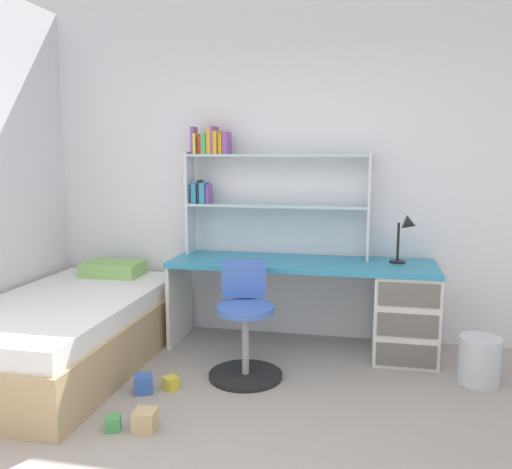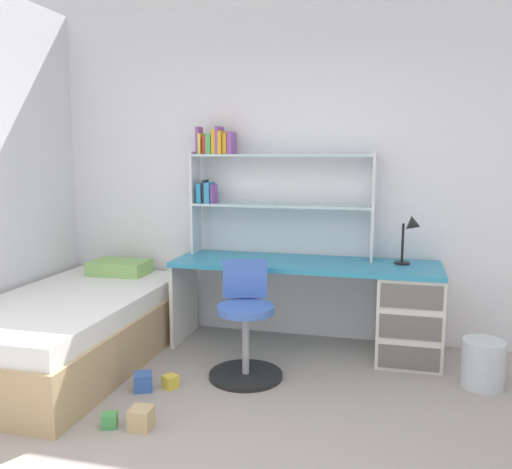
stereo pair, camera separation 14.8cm
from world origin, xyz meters
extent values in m
cube|color=silver|center=(0.00, 2.54, 1.39)|extent=(5.45, 0.06, 2.78)
cube|color=teal|center=(0.02, 2.18, 0.70)|extent=(2.09, 0.62, 0.04)
cube|color=silver|center=(0.83, 2.18, 0.34)|extent=(0.47, 0.59, 0.68)
cube|color=silver|center=(-1.01, 2.18, 0.34)|extent=(0.03, 0.56, 0.68)
cube|color=#64625E|center=(0.83, 1.88, 0.11)|extent=(0.43, 0.01, 0.17)
cube|color=#64625E|center=(0.83, 1.88, 0.34)|extent=(0.43, 0.01, 0.17)
cube|color=#64625E|center=(0.83, 1.88, 0.57)|extent=(0.43, 0.01, 0.17)
cube|color=silver|center=(-0.97, 2.37, 1.15)|extent=(0.02, 0.22, 0.86)
cube|color=silver|center=(0.53, 2.37, 1.15)|extent=(0.02, 0.22, 0.86)
cube|color=silver|center=(-0.22, 2.37, 1.14)|extent=(1.48, 0.22, 0.02)
cube|color=silver|center=(-0.22, 2.37, 1.55)|extent=(1.48, 0.22, 0.02)
cube|color=#338CBF|center=(-0.92, 2.37, 1.23)|extent=(0.04, 0.14, 0.17)
cube|color=#26262D|center=(-0.88, 2.37, 1.25)|extent=(0.02, 0.13, 0.19)
cube|color=#338CBF|center=(-0.84, 2.37, 1.24)|extent=(0.04, 0.18, 0.17)
cube|color=purple|center=(-0.80, 2.37, 1.23)|extent=(0.02, 0.13, 0.16)
cube|color=purple|center=(-0.92, 2.37, 1.67)|extent=(0.03, 0.12, 0.23)
cube|color=yellow|center=(-0.90, 2.37, 1.65)|extent=(0.02, 0.17, 0.17)
cube|color=red|center=(-0.86, 2.37, 1.64)|extent=(0.03, 0.14, 0.15)
cube|color=#4CA559|center=(-0.82, 2.37, 1.64)|extent=(0.04, 0.19, 0.17)
cube|color=gold|center=(-0.77, 2.37, 1.66)|extent=(0.03, 0.18, 0.20)
cube|color=purple|center=(-0.74, 2.37, 1.67)|extent=(0.02, 0.19, 0.23)
cube|color=gold|center=(-0.72, 2.37, 1.66)|extent=(0.03, 0.20, 0.19)
cube|color=gold|center=(-0.68, 2.37, 1.64)|extent=(0.03, 0.15, 0.17)
cube|color=purple|center=(-0.64, 2.37, 1.65)|extent=(0.04, 0.17, 0.18)
cylinder|color=black|center=(0.76, 2.28, 0.73)|extent=(0.12, 0.12, 0.02)
cylinder|color=black|center=(0.76, 2.28, 0.88)|extent=(0.02, 0.02, 0.30)
cone|color=black|center=(0.84, 2.23, 1.03)|extent=(0.12, 0.11, 0.13)
cylinder|color=black|center=(-0.29, 1.53, 0.01)|extent=(0.52, 0.52, 0.03)
cylinder|color=#A5A8AD|center=(-0.29, 1.53, 0.24)|extent=(0.05, 0.05, 0.47)
cylinder|color=#3F66BF|center=(-0.29, 1.53, 0.50)|extent=(0.40, 0.40, 0.05)
cube|color=#3F66BF|center=(-0.34, 1.70, 0.67)|extent=(0.32, 0.13, 0.28)
cube|color=tan|center=(-1.64, 1.47, 0.19)|extent=(1.13, 2.04, 0.37)
cube|color=white|center=(-1.64, 1.47, 0.44)|extent=(1.07, 1.98, 0.14)
cube|color=#8CBF66|center=(-1.64, 2.24, 0.57)|extent=(0.50, 0.32, 0.12)
cylinder|color=silver|center=(1.30, 1.77, 0.16)|extent=(0.28, 0.28, 0.32)
cube|color=#479E51|center=(-0.86, 0.66, 0.04)|extent=(0.11, 0.11, 0.08)
cube|color=tan|center=(-0.68, 0.70, 0.06)|extent=(0.13, 0.13, 0.12)
cube|color=#3860B7|center=(-0.89, 1.15, 0.06)|extent=(0.16, 0.16, 0.12)
cube|color=gold|center=(-0.73, 1.23, 0.04)|extent=(0.12, 0.12, 0.09)
camera|label=1|loc=(0.51, -1.92, 1.55)|focal=37.04mm
camera|label=2|loc=(0.66, -1.88, 1.55)|focal=37.04mm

